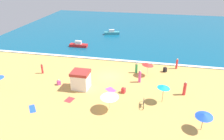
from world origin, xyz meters
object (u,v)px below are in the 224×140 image
at_px(beachgoer_0, 42,69).
at_px(small_boat_0, 112,33).
at_px(beachgoer_3, 136,68).
at_px(beach_umbrella_3, 110,96).
at_px(beachgoer_7, 185,89).
at_px(lifeguard_cabana, 81,80).
at_px(parked_bicycle, 144,103).
at_px(beach_umbrella_4, 148,64).
at_px(beachgoer_1, 123,90).
at_px(beachgoer_5, 165,70).
at_px(beach_umbrella_0, 164,87).
at_px(small_boat_1, 78,45).
at_px(beachgoer_2, 140,77).
at_px(beachgoer_6, 59,82).
at_px(beach_umbrella_1, 204,115).
at_px(beachgoer_4, 177,64).

height_order(beachgoer_0, small_boat_0, beachgoer_0).
bearing_deg(beachgoer_3, beach_umbrella_3, -101.28).
bearing_deg(beachgoer_7, lifeguard_cabana, -175.54).
bearing_deg(beach_umbrella_3, parked_bicycle, 22.30).
height_order(beach_umbrella_4, beachgoer_1, beach_umbrella_4).
bearing_deg(beachgoer_5, small_boat_0, 123.90).
bearing_deg(beachgoer_3, small_boat_0, 112.14).
relative_size(beach_umbrella_0, beach_umbrella_4, 1.09).
xyz_separation_m(beachgoer_5, small_boat_1, (-17.13, 8.16, 0.11)).
distance_m(lifeguard_cabana, beachgoer_5, 13.36).
height_order(lifeguard_cabana, beachgoer_1, lifeguard_cabana).
distance_m(beachgoer_2, beachgoer_7, 6.25).
xyz_separation_m(beachgoer_0, beachgoer_3, (14.08, 3.14, -0.01)).
relative_size(beachgoer_7, small_boat_1, 0.52).
xyz_separation_m(beachgoer_0, beachgoer_7, (20.69, -1.95, 0.13)).
height_order(beachgoer_6, beachgoer_7, beachgoer_7).
xyz_separation_m(beach_umbrella_1, beach_umbrella_4, (-5.97, 10.93, 0.06)).
height_order(beachgoer_4, beachgoer_7, beachgoer_7).
distance_m(beach_umbrella_3, beachgoer_5, 13.04).
bearing_deg(beachgoer_1, small_boat_0, 105.02).
bearing_deg(beach_umbrella_4, lifeguard_cabana, -146.70).
bearing_deg(parked_bicycle, beach_umbrella_0, 30.56).
xyz_separation_m(beach_umbrella_3, small_boat_0, (-5.90, 29.53, -1.35)).
xyz_separation_m(parked_bicycle, beachgoer_7, (4.87, 3.47, 0.51)).
height_order(lifeguard_cabana, beachgoer_6, lifeguard_cabana).
xyz_separation_m(beachgoer_3, beachgoer_7, (6.61, -5.09, 0.14)).
relative_size(lifeguard_cabana, beach_umbrella_0, 1.05).
distance_m(beach_umbrella_0, small_boat_0, 29.26).
xyz_separation_m(beachgoer_0, beachgoer_2, (14.83, 0.23, 0.10)).
distance_m(beachgoer_4, beachgoer_6, 18.49).
distance_m(beachgoer_6, small_boat_1, 15.48).
height_order(beachgoer_0, beachgoer_1, beachgoer_0).
distance_m(parked_bicycle, beachgoer_5, 10.09).
height_order(lifeguard_cabana, beach_umbrella_3, lifeguard_cabana).
height_order(beachgoer_3, beachgoer_7, beachgoer_7).
height_order(lifeguard_cabana, beachgoer_7, lifeguard_cabana).
bearing_deg(parked_bicycle, beachgoer_1, 139.40).
distance_m(beach_umbrella_0, beachgoer_7, 3.71).
height_order(beachgoer_1, beachgoer_4, beachgoer_4).
bearing_deg(beachgoer_5, beach_umbrella_1, -75.31).
distance_m(beach_umbrella_0, beachgoer_1, 5.33).
xyz_separation_m(beachgoer_2, beachgoer_6, (-10.89, -3.00, -0.52)).
bearing_deg(beachgoer_0, beachgoer_5, 13.21).
distance_m(beachgoer_1, beachgoer_7, 7.74).
xyz_separation_m(parked_bicycle, beachgoer_1, (-2.77, 2.38, -0.02)).
bearing_deg(beachgoer_5, beachgoer_6, -153.91).
bearing_deg(beach_umbrella_1, beachgoer_3, 123.75).
distance_m(beach_umbrella_3, beachgoer_2, 7.76).
bearing_deg(beach_umbrella_1, small_boat_1, 134.46).
relative_size(beach_umbrella_3, beach_umbrella_4, 1.13).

